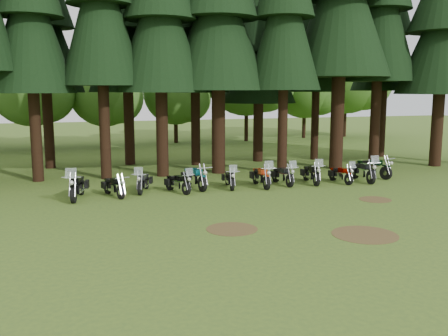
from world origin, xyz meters
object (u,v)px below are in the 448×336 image
Objects in this scene: motorcycle_0 at (77,187)px; motorcycle_6 at (261,177)px; motorcycle_7 at (283,176)px; motorcycle_5 at (230,179)px; motorcycle_11 at (373,168)px; motorcycle_2 at (143,183)px; motorcycle_1 at (114,187)px; motorcycle_10 at (363,172)px; motorcycle_3 at (178,184)px; motorcycle_9 at (341,175)px; motorcycle_4 at (195,178)px; motorcycle_8 at (311,174)px.

motorcycle_0 is 1.07× the size of motorcycle_6.
motorcycle_0 is 10.03m from motorcycle_7.
motorcycle_5 is 0.88× the size of motorcycle_11.
motorcycle_6 reaches higher than motorcycle_2.
motorcycle_10 is (12.84, -0.20, 0.08)m from motorcycle_1.
motorcycle_10 is (9.90, -0.14, 0.08)m from motorcycle_3.
motorcycle_6 reaches higher than motorcycle_9.
motorcycle_0 reaches higher than motorcycle_3.
motorcycle_3 is 0.83× the size of motorcycle_10.
motorcycle_7 reaches higher than motorcycle_5.
motorcycle_5 is at bearing 170.46° from motorcycle_9.
motorcycle_5 is at bearing 175.03° from motorcycle_6.
motorcycle_10 is at bearing 0.04° from motorcycle_6.
motorcycle_0 is 1.02× the size of motorcycle_4.
motorcycle_4 is at bearing 19.95° from motorcycle_0.
motorcycle_3 is at bearing 12.60° from motorcycle_0.
motorcycle_10 is (7.23, -0.46, 0.08)m from motorcycle_5.
motorcycle_8 reaches higher than motorcycle_11.
motorcycle_8 is 0.96× the size of motorcycle_11.
motorcycle_6 is (8.77, 0.10, -0.04)m from motorcycle_0.
motorcycle_10 is at bearing -161.77° from motorcycle_11.
motorcycle_2 reaches higher than motorcycle_3.
motorcycle_8 is at bearing 3.84° from motorcycle_6.
motorcycle_10 is at bearing -3.37° from motorcycle_9.
motorcycle_3 is 8.57m from motorcycle_9.
motorcycle_1 is 1.01× the size of motorcycle_9.
motorcycle_11 is at bearing 39.63° from motorcycle_10.
motorcycle_6 reaches higher than motorcycle_3.
motorcycle_3 is at bearing -176.97° from motorcycle_10.
motorcycle_5 is (4.19, -0.34, -0.02)m from motorcycle_2.
motorcycle_7 is 5.63m from motorcycle_11.
motorcycle_3 is 0.97× the size of motorcycle_5.
motorcycle_3 is 7.05m from motorcycle_8.
motorcycle_5 reaches higher than motorcycle_4.
motorcycle_10 is (8.90, -0.86, -0.00)m from motorcycle_4.
motorcycle_6 is 1.27m from motorcycle_7.
motorcycle_0 is 1.59m from motorcycle_1.
motorcycle_0 is 15.65m from motorcycle_11.
motorcycle_0 is 3.08m from motorcycle_2.
motorcycle_11 is (6.87, 0.62, 0.01)m from motorcycle_6.
motorcycle_9 reaches higher than motorcycle_11.
motorcycle_8 reaches higher than motorcycle_5.
motorcycle_10 is (14.43, -0.15, -0.02)m from motorcycle_0.
motorcycle_5 is at bearing 165.28° from motorcycle_11.
motorcycle_11 is (2.55, 0.91, 0.08)m from motorcycle_9.
motorcycle_7 is at bearing 8.54° from motorcycle_5.
motorcycle_2 reaches higher than motorcycle_4.
motorcycle_2 is 1.65m from motorcycle_3.
motorcycle_0 is at bearing -171.11° from motorcycle_8.
motorcycle_0 is 4.53m from motorcycle_3.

